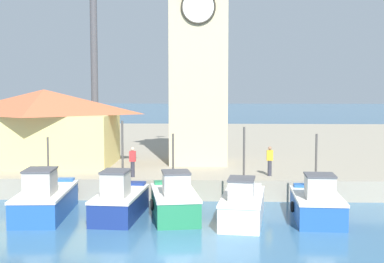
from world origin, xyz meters
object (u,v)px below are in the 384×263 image
(fishing_boat_mid_left, at_px, (242,205))
(dock_worker_along_quay, at_px, (133,162))
(fishing_boat_left_outer, at_px, (120,201))
(warehouse_left, at_px, (45,126))
(dock_worker_near_tower, at_px, (270,160))
(fishing_boat_center, at_px, (317,204))
(clock_tower, at_px, (199,44))
(fishing_boat_far_left, at_px, (45,199))
(port_crane_near, at_px, (96,40))
(fishing_boat_left_inner, at_px, (174,201))

(fishing_boat_mid_left, height_order, dock_worker_along_quay, fishing_boat_mid_left)
(fishing_boat_mid_left, bearing_deg, fishing_boat_left_outer, 174.82)
(warehouse_left, bearing_deg, dock_worker_near_tower, -15.05)
(fishing_boat_left_outer, bearing_deg, dock_worker_along_quay, 90.46)
(dock_worker_near_tower, bearing_deg, fishing_boat_center, -73.10)
(fishing_boat_mid_left, xyz_separation_m, clock_tower, (-2.20, 10.32, 7.88))
(fishing_boat_far_left, height_order, port_crane_near, port_crane_near)
(fishing_boat_center, bearing_deg, port_crane_near, 126.69)
(clock_tower, relative_size, port_crane_near, 0.71)
(fishing_boat_mid_left, distance_m, warehouse_left, 15.19)
(warehouse_left, bearing_deg, port_crane_near, 83.25)
(fishing_boat_left_outer, relative_size, port_crane_near, 0.21)
(fishing_boat_left_inner, bearing_deg, dock_worker_near_tower, 45.46)
(fishing_boat_left_inner, distance_m, warehouse_left, 12.53)
(fishing_boat_center, distance_m, clock_tower, 13.88)
(fishing_boat_mid_left, bearing_deg, warehouse_left, 142.05)
(fishing_boat_far_left, relative_size, fishing_boat_left_inner, 1.14)
(fishing_boat_center, bearing_deg, fishing_boat_left_outer, 178.91)
(dock_worker_along_quay, bearing_deg, fishing_boat_mid_left, -40.79)
(port_crane_near, bearing_deg, fishing_boat_left_inner, -67.92)
(fishing_boat_mid_left, distance_m, dock_worker_along_quay, 7.56)
(fishing_boat_far_left, height_order, fishing_boat_left_outer, fishing_boat_left_outer)
(fishing_boat_left_outer, relative_size, fishing_boat_left_inner, 0.98)
(fishing_boat_left_outer, bearing_deg, port_crane_near, 105.03)
(dock_worker_along_quay, bearing_deg, fishing_boat_far_left, -129.64)
(fishing_boat_far_left, xyz_separation_m, warehouse_left, (-2.64, 8.52, 2.74))
(fishing_boat_far_left, xyz_separation_m, dock_worker_along_quay, (3.48, 4.20, 1.18))
(fishing_boat_left_inner, xyz_separation_m, clock_tower, (0.89, 9.75, 7.85))
(fishing_boat_left_inner, relative_size, port_crane_near, 0.21)
(fishing_boat_mid_left, xyz_separation_m, dock_worker_along_quay, (-5.65, 4.87, 1.23))
(clock_tower, bearing_deg, warehouse_left, -173.20)
(warehouse_left, bearing_deg, fishing_boat_far_left, -72.75)
(fishing_boat_far_left, relative_size, port_crane_near, 0.24)
(fishing_boat_mid_left, height_order, dock_worker_near_tower, fishing_boat_mid_left)
(clock_tower, distance_m, port_crane_near, 12.19)
(fishing_boat_left_outer, height_order, fishing_boat_center, fishing_boat_left_outer)
(clock_tower, bearing_deg, fishing_boat_far_left, -125.67)
(fishing_boat_far_left, bearing_deg, fishing_boat_center, -1.51)
(fishing_boat_center, bearing_deg, dock_worker_near_tower, 106.90)
(fishing_boat_left_outer, distance_m, dock_worker_along_quay, 4.52)
(fishing_boat_far_left, relative_size, clock_tower, 0.34)
(fishing_boat_left_outer, xyz_separation_m, clock_tower, (3.41, 9.82, 7.85))
(warehouse_left, height_order, dock_worker_near_tower, warehouse_left)
(fishing_boat_center, distance_m, warehouse_left, 17.76)
(fishing_boat_far_left, bearing_deg, clock_tower, 54.33)
(fishing_boat_center, relative_size, dock_worker_along_quay, 2.66)
(fishing_boat_center, distance_m, dock_worker_near_tower, 5.57)
(fishing_boat_left_outer, bearing_deg, fishing_boat_mid_left, -5.18)
(fishing_boat_left_inner, distance_m, fishing_boat_center, 6.47)
(fishing_boat_left_outer, xyz_separation_m, fishing_boat_center, (8.99, -0.17, -0.02))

